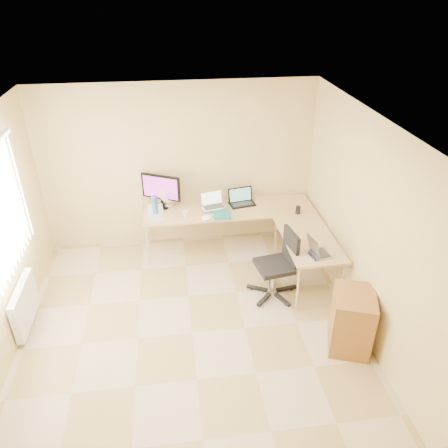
{
  "coord_description": "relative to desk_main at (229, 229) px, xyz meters",
  "views": [
    {
      "loc": [
        -0.13,
        -3.95,
        3.88
      ],
      "look_at": [
        0.55,
        1.1,
        0.9
      ],
      "focal_mm": 34.36,
      "sensor_mm": 36.0,
      "label": 1
    }
  ],
  "objects": [
    {
      "name": "cabinet",
      "position": [
        1.13,
        -2.28,
        -0.01
      ],
      "size": [
        0.62,
        0.68,
        0.78
      ],
      "primitive_type": "cube",
      "rotation": [
        0.0,
        0.0,
        -0.34
      ],
      "color": "#985F2E",
      "rests_on": "ground"
    },
    {
      "name": "ceiling",
      "position": [
        -0.72,
        -1.85,
        2.24
      ],
      "size": [
        4.5,
        4.5,
        0.0
      ],
      "primitive_type": "plane",
      "rotation": [
        3.14,
        0.0,
        0.0
      ],
      "color": "white",
      "rests_on": "ground"
    },
    {
      "name": "office_chair",
      "position": [
        0.44,
        -1.23,
        0.14
      ],
      "size": [
        0.68,
        0.68,
        0.99
      ],
      "primitive_type": "cube",
      "rotation": [
        0.0,
        0.0,
        0.17
      ],
      "color": "black",
      "rests_on": "ground"
    },
    {
      "name": "wall_back",
      "position": [
        -0.72,
        0.4,
        0.93
      ],
      "size": [
        4.5,
        0.0,
        4.5
      ],
      "primitive_type": "plane",
      "rotation": [
        1.57,
        0.0,
        0.0
      ],
      "color": "#DEC77B",
      "rests_on": "ground"
    },
    {
      "name": "laptop_black",
      "position": [
        0.23,
        0.11,
        0.49
      ],
      "size": [
        0.44,
        0.36,
        0.25
      ],
      "primitive_type": "cube",
      "rotation": [
        0.0,
        0.0,
        0.18
      ],
      "color": "black",
      "rests_on": "desk_main"
    },
    {
      "name": "wall_front",
      "position": [
        -0.72,
        -4.1,
        0.93
      ],
      "size": [
        4.5,
        0.0,
        4.5
      ],
      "primitive_type": "plane",
      "rotation": [
        -1.57,
        0.0,
        0.0
      ],
      "color": "#DEC77B",
      "rests_on": "ground"
    },
    {
      "name": "wall_right",
      "position": [
        1.38,
        -1.85,
        0.93
      ],
      "size": [
        0.0,
        4.5,
        4.5
      ],
      "primitive_type": "plane",
      "rotation": [
        1.57,
        0.0,
        -1.57
      ],
      "color": "#DEC77B",
      "rests_on": "ground"
    },
    {
      "name": "mug",
      "position": [
        -0.68,
        -0.15,
        0.41
      ],
      "size": [
        0.12,
        0.12,
        0.09
      ],
      "primitive_type": "imported",
      "rotation": [
        0.0,
        0.0,
        0.4
      ],
      "color": "silver",
      "rests_on": "desk_main"
    },
    {
      "name": "laptop_center",
      "position": [
        -0.24,
        -0.04,
        0.54
      ],
      "size": [
        0.41,
        0.35,
        0.23
      ],
      "primitive_type": "cube",
      "rotation": [
        0.0,
        0.0,
        0.23
      ],
      "color": "silver",
      "rests_on": "desk_main"
    },
    {
      "name": "floor",
      "position": [
        -0.72,
        -1.85,
        -0.36
      ],
      "size": [
        4.5,
        4.5,
        0.0
      ],
      "primitive_type": "plane",
      "color": "#CCB694",
      "rests_on": "ground"
    },
    {
      "name": "keyboard",
      "position": [
        -0.2,
        -0.19,
        0.38
      ],
      "size": [
        0.45,
        0.25,
        0.02
      ],
      "primitive_type": "cube",
      "rotation": [
        0.0,
        0.0,
        -0.33
      ],
      "color": "white",
      "rests_on": "desk_main"
    },
    {
      "name": "book_stack",
      "position": [
        -0.14,
        -0.18,
        0.39
      ],
      "size": [
        0.26,
        0.35,
        0.06
      ],
      "primitive_type": "cube",
      "rotation": [
        0.0,
        0.0,
        -0.02
      ],
      "color": "#1A6D6D",
      "rests_on": "desk_main"
    },
    {
      "name": "monitor",
      "position": [
        -1.02,
        0.2,
        0.64
      ],
      "size": [
        0.66,
        0.47,
        0.54
      ],
      "primitive_type": "cube",
      "rotation": [
        0.0,
        0.0,
        -0.47
      ],
      "color": "black",
      "rests_on": "desk_main"
    },
    {
      "name": "laptop_return",
      "position": [
        1.0,
        -1.41,
        0.48
      ],
      "size": [
        0.4,
        0.34,
        0.23
      ],
      "primitive_type": "cube",
      "rotation": [
        0.0,
        0.0,
        1.77
      ],
      "color": "#9896AD",
      "rests_on": "desk_return"
    },
    {
      "name": "mouse",
      "position": [
        -0.07,
        -0.3,
        0.39
      ],
      "size": [
        0.13,
        0.11,
        0.04
      ],
      "primitive_type": "ellipsoid",
      "rotation": [
        0.0,
        0.0,
        -0.43
      ],
      "color": "white",
      "rests_on": "desk_main"
    },
    {
      "name": "cd_stack",
      "position": [
        -0.39,
        -0.3,
        0.38
      ],
      "size": [
        0.18,
        0.18,
        0.03
      ],
      "primitive_type": "cylinder",
      "rotation": [
        0.0,
        0.0,
        0.34
      ],
      "color": "white",
      "rests_on": "desk_main"
    },
    {
      "name": "radiator",
      "position": [
        -2.75,
        -1.45,
        -0.02
      ],
      "size": [
        0.09,
        0.8,
        0.55
      ],
      "primitive_type": "cube",
      "color": "white",
      "rests_on": "ground"
    },
    {
      "name": "papers",
      "position": [
        -1.13,
        -0.11,
        0.37
      ],
      "size": [
        0.28,
        0.35,
        0.01
      ],
      "primitive_type": "cube",
      "rotation": [
        0.0,
        0.0,
        0.2
      ],
      "color": "silver",
      "rests_on": "desk_main"
    },
    {
      "name": "desk_fan",
      "position": [
        -0.92,
        0.2,
        0.52
      ],
      "size": [
        0.3,
        0.3,
        0.32
      ],
      "primitive_type": "cylinder",
      "rotation": [
        0.0,
        0.0,
        -0.23
      ],
      "color": "white",
      "rests_on": "desk_main"
    },
    {
      "name": "white_box",
      "position": [
        -1.13,
        0.08,
        0.4
      ],
      "size": [
        0.23,
        0.18,
        0.08
      ],
      "primitive_type": "cube",
      "rotation": [
        0.0,
        0.0,
        0.08
      ],
      "color": "white",
      "rests_on": "desk_main"
    },
    {
      "name": "water_bottle",
      "position": [
        -1.13,
        -0.01,
        0.51
      ],
      "size": [
        0.1,
        0.1,
        0.3
      ],
      "primitive_type": "cylinder",
      "rotation": [
        0.0,
        0.0,
        -0.24
      ],
      "color": "#2A62A0",
      "rests_on": "desk_main"
    },
    {
      "name": "desk_return",
      "position": [
        0.98,
        -1.0,
        0.0
      ],
      "size": [
        0.7,
        1.3,
        0.73
      ],
      "primitive_type": "cube",
      "color": "tan",
      "rests_on": "ground"
    },
    {
      "name": "desk_main",
      "position": [
        0.0,
        0.0,
        0.0
      ],
      "size": [
        2.65,
        0.7,
        0.73
      ],
      "primitive_type": "cube",
      "color": "tan",
      "rests_on": "ground"
    },
    {
      "name": "black_cup",
      "position": [
        1.02,
        -0.3,
        0.43
      ],
      "size": [
        0.09,
        0.09,
        0.12
      ],
      "primitive_type": "cylinder",
      "rotation": [
        0.0,
        0.0,
        0.38
      ],
      "color": "black",
      "rests_on": "desk_main"
    }
  ]
}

